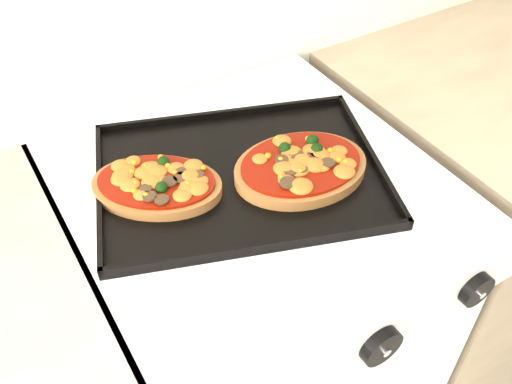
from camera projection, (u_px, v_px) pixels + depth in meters
stove at (252, 333)px, 1.25m from camera, size 0.60×0.60×0.91m
control_panel at (367, 338)px, 0.78m from camera, size 0.60×0.02×0.09m
knob_center at (381, 346)px, 0.77m from camera, size 0.06×0.02×0.06m
knob_right at (476, 290)px, 0.84m from camera, size 0.06×0.02×0.06m
baking_tray at (240, 173)px, 0.93m from camera, size 0.54×0.47×0.02m
pizza_left at (157, 184)px, 0.89m from camera, size 0.25×0.23×0.03m
pizza_right at (301, 166)px, 0.92m from camera, size 0.25×0.20×0.03m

